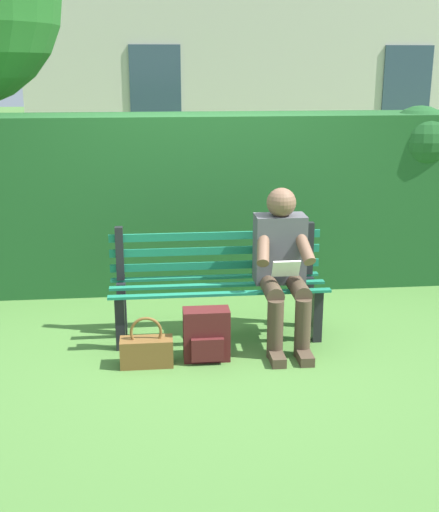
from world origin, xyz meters
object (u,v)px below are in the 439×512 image
object	(u,v)px
backpack	(206,335)
park_bench	(217,281)
handbag	(147,350)
person_seated	(282,263)

from	to	relation	value
backpack	park_bench	bearing A→B (deg)	-105.05
park_bench	handbag	bearing A→B (deg)	43.06
park_bench	handbag	world-z (taller)	park_bench
park_bench	backpack	size ratio (longest dim) A/B	4.34
handbag	park_bench	bearing A→B (deg)	-136.94
handbag	person_seated	bearing A→B (deg)	-161.58
park_bench	backpack	world-z (taller)	park_bench
person_seated	backpack	distance (m)	0.78
person_seated	backpack	size ratio (longest dim) A/B	3.08
backpack	handbag	xyz separation A→B (m)	(0.43, 0.06, -0.07)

